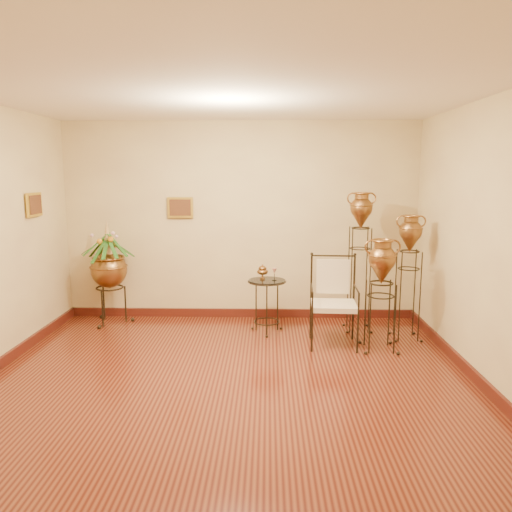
{
  "coord_description": "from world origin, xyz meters",
  "views": [
    {
      "loc": [
        0.39,
        -4.58,
        2.07
      ],
      "look_at": [
        0.25,
        1.3,
        1.1
      ],
      "focal_mm": 35.0,
      "sensor_mm": 36.0,
      "label": 1
    }
  ],
  "objects_px": {
    "side_table": "(267,305)",
    "armchair": "(334,302)",
    "amphora_mid": "(408,276)",
    "planter_urn": "(109,265)",
    "amphora_tall": "(360,260)"
  },
  "relations": [
    {
      "from": "side_table",
      "to": "armchair",
      "type": "bearing_deg",
      "value": -31.55
    },
    {
      "from": "amphora_mid",
      "to": "side_table",
      "type": "relative_size",
      "value": 1.79
    },
    {
      "from": "armchair",
      "to": "side_table",
      "type": "bearing_deg",
      "value": 151.46
    },
    {
      "from": "amphora_mid",
      "to": "planter_urn",
      "type": "distance_m",
      "value": 4.0
    },
    {
      "from": "amphora_mid",
      "to": "side_table",
      "type": "bearing_deg",
      "value": 173.43
    },
    {
      "from": "amphora_tall",
      "to": "side_table",
      "type": "xyz_separation_m",
      "value": [
        -1.22,
        -0.13,
        -0.58
      ]
    },
    {
      "from": "side_table",
      "to": "amphora_mid",
      "type": "bearing_deg",
      "value": -6.57
    },
    {
      "from": "amphora_tall",
      "to": "planter_urn",
      "type": "distance_m",
      "value": 3.42
    },
    {
      "from": "amphora_tall",
      "to": "armchair",
      "type": "distance_m",
      "value": 0.85
    },
    {
      "from": "armchair",
      "to": "planter_urn",
      "type": "bearing_deg",
      "value": 166.8
    },
    {
      "from": "amphora_tall",
      "to": "planter_urn",
      "type": "bearing_deg",
      "value": 175.95
    },
    {
      "from": "amphora_mid",
      "to": "planter_urn",
      "type": "height_order",
      "value": "amphora_mid"
    },
    {
      "from": "amphora_tall",
      "to": "amphora_mid",
      "type": "xyz_separation_m",
      "value": [
        0.55,
        -0.34,
        -0.14
      ]
    },
    {
      "from": "amphora_mid",
      "to": "side_table",
      "type": "xyz_separation_m",
      "value": [
        -1.77,
        0.2,
        -0.44
      ]
    },
    {
      "from": "armchair",
      "to": "side_table",
      "type": "relative_size",
      "value": 1.22
    }
  ]
}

